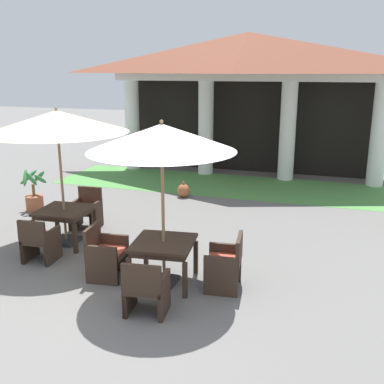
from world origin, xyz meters
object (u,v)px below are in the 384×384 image
object	(u,v)px
patio_chair_near_foreground_east	(226,264)
patio_umbrella_mid_left	(57,122)
patio_table_near_foreground	(164,247)
patio_chair_near_foreground_south	(146,289)
patio_umbrella_near_foreground	(162,138)
potted_palm_left_edge	(34,196)
patio_chair_near_foreground_west	(105,254)
patio_table_mid_left	(64,213)
terracotta_urn	(184,190)
patio_chair_mid_left_south	(39,241)
patio_chair_mid_left_north	(86,210)

from	to	relation	value
patio_chair_near_foreground_east	patio_umbrella_mid_left	world-z (taller)	patio_umbrella_mid_left
patio_table_near_foreground	patio_chair_near_foreground_south	distance (m)	1.04
patio_umbrella_near_foreground	potted_palm_left_edge	bearing A→B (deg)	149.31
patio_chair_near_foreground_east	patio_chair_near_foreground_west	world-z (taller)	patio_chair_near_foreground_west
patio_table_mid_left	terracotta_urn	xyz separation A→B (m)	(1.17, 3.92, -0.43)
patio_table_near_foreground	patio_chair_mid_left_south	world-z (taller)	patio_chair_mid_left_south
patio_chair_mid_left_north	patio_umbrella_near_foreground	bearing A→B (deg)	138.44
patio_umbrella_near_foreground	patio_chair_mid_left_north	bearing A→B (deg)	143.10
patio_chair_near_foreground_south	patio_umbrella_near_foreground	bearing A→B (deg)	90.00
patio_chair_near_foreground_south	potted_palm_left_edge	xyz separation A→B (m)	(-4.64, 3.69, -0.03)
patio_umbrella_mid_left	patio_chair_mid_left_south	bearing A→B (deg)	-85.34
patio_table_near_foreground	patio_table_mid_left	world-z (taller)	patio_table_near_foreground
patio_table_near_foreground	patio_chair_near_foreground_south	world-z (taller)	patio_chair_near_foreground_south
patio_chair_near_foreground_east	patio_chair_mid_left_south	size ratio (longest dim) A/B	1.07
patio_table_near_foreground	potted_palm_left_edge	distance (m)	5.26
patio_chair_mid_left_south	patio_umbrella_near_foreground	bearing A→B (deg)	-6.69
patio_umbrella_near_foreground	patio_chair_mid_left_south	world-z (taller)	patio_umbrella_near_foreground
patio_chair_near_foreground_west	patio_umbrella_mid_left	distance (m)	2.78
patio_chair_near_foreground_south	patio_chair_mid_left_south	xyz separation A→B (m)	(-2.58, 1.09, 0.00)
patio_table_near_foreground	terracotta_urn	distance (m)	5.15
patio_table_near_foreground	patio_chair_near_foreground_south	size ratio (longest dim) A/B	1.26
patio_umbrella_near_foreground	patio_chair_mid_left_north	size ratio (longest dim) A/B	3.05
patio_chair_near_foreground_west	patio_table_mid_left	bearing A→B (deg)	-133.55
patio_chair_near_foreground_south	patio_chair_mid_left_north	xyz separation A→B (m)	(-2.73, 2.97, -0.00)
potted_palm_left_edge	patio_chair_near_foreground_west	bearing A→B (deg)	-38.60
patio_umbrella_mid_left	terracotta_urn	size ratio (longest dim) A/B	6.07
patio_table_mid_left	patio_umbrella_near_foreground	bearing A→B (deg)	-21.93
patio_chair_mid_left_north	patio_table_mid_left	bearing A→B (deg)	90.00
patio_table_mid_left	patio_chair_mid_left_north	size ratio (longest dim) A/B	1.18
patio_table_mid_left	patio_chair_near_foreground_east	bearing A→B (deg)	-14.27
patio_chair_near_foreground_south	terracotta_urn	bearing A→B (deg)	97.27
patio_table_near_foreground	patio_umbrella_near_foreground	world-z (taller)	patio_umbrella_near_foreground
patio_table_near_foreground	patio_umbrella_near_foreground	bearing A→B (deg)	0.00
patio_chair_near_foreground_east	patio_umbrella_near_foreground	bearing A→B (deg)	90.00
patio_umbrella_near_foreground	terracotta_urn	distance (m)	5.58
terracotta_urn	patio_chair_near_foreground_east	bearing A→B (deg)	-63.75
patio_table_mid_left	patio_umbrella_mid_left	distance (m)	1.81
terracotta_urn	patio_table_mid_left	bearing A→B (deg)	-106.57
patio_table_mid_left	potted_palm_left_edge	bearing A→B (deg)	140.03
patio_chair_mid_left_north	patio_chair_mid_left_south	bearing A→B (deg)	90.00
patio_chair_near_foreground_west	patio_chair_mid_left_north	bearing A→B (deg)	-149.17
patio_umbrella_mid_left	terracotta_urn	bearing A→B (deg)	73.43
patio_table_near_foreground	patio_umbrella_mid_left	world-z (taller)	patio_umbrella_mid_left
patio_chair_near_foreground_south	patio_table_mid_left	bearing A→B (deg)	135.88
patio_table_mid_left	patio_chair_mid_left_south	xyz separation A→B (m)	(0.08, -0.93, -0.23)
patio_chair_near_foreground_south	potted_palm_left_edge	bearing A→B (deg)	134.73
patio_chair_near_foreground_south	patio_table_mid_left	size ratio (longest dim) A/B	0.82
patio_umbrella_near_foreground	patio_chair_mid_left_north	xyz separation A→B (m)	(-2.61, 1.96, -2.00)
patio_chair_near_foreground_east	potted_palm_left_edge	distance (m)	6.09
patio_chair_near_foreground_south	patio_chair_mid_left_south	distance (m)	2.80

